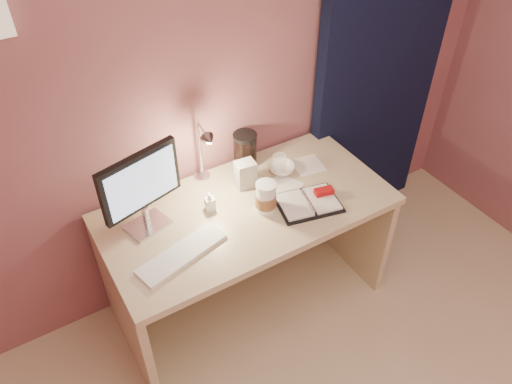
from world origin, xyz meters
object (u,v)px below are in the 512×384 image
lotion_bottle (210,201)px  dark_jar (245,151)px  keyboard (182,254)px  desk_lamp (209,151)px  clear_cup (280,166)px  bowl (282,168)px  product_box (245,174)px  planner (310,202)px  monitor (140,186)px  desk (241,230)px  coffee_cup (266,198)px

lotion_bottle → dark_jar: dark_jar is taller
keyboard → desk_lamp: desk_lamp is taller
clear_cup → keyboard: bearing=-160.0°
bowl → lotion_bottle: (-0.45, -0.06, 0.03)m
lotion_bottle → product_box: bearing=15.7°
clear_cup → bowl: 0.06m
bowl → desk_lamp: desk_lamp is taller
planner → lotion_bottle: lotion_bottle is taller
monitor → lotion_bottle: 0.36m
monitor → desk_lamp: 0.40m
bowl → product_box: 0.22m
desk → lotion_bottle: 0.32m
coffee_cup → clear_cup: bearing=42.8°
coffee_cup → bowl: size_ratio=1.19×
desk → product_box: (0.07, 0.07, 0.30)m
coffee_cup → dark_jar: (0.10, 0.36, 0.01)m
lotion_bottle → desk_lamp: size_ratio=0.28×
bowl → desk_lamp: 0.43m
keyboard → monitor: bearing=89.8°
clear_cup → desk_lamp: bearing=163.1°
coffee_cup → dark_jar: bearing=75.0°
product_box → desk_lamp: size_ratio=0.40×
keyboard → dark_jar: 0.70m
lotion_bottle → product_box: (0.23, 0.07, 0.02)m
keyboard → desk_lamp: (0.32, 0.34, 0.21)m
bowl → dark_jar: size_ratio=0.79×
desk_lamp → dark_jar: bearing=22.2°
lotion_bottle → product_box: 0.24m
clear_cup → product_box: (-0.19, 0.02, 0.01)m
coffee_cup → keyboard: bearing=-172.9°
bowl → lotion_bottle: lotion_bottle is taller
product_box → coffee_cup: bearing=-87.3°
dark_jar → desk_lamp: size_ratio=0.48×
bowl → dark_jar: dark_jar is taller
lotion_bottle → dark_jar: 0.39m
planner → clear_cup: clear_cup is taller
keyboard → coffee_cup: bearing=-7.2°
desk → bowl: bowl is taller
bowl → planner: bearing=-94.5°
monitor → lotion_bottle: size_ratio=4.11×
monitor → lotion_bottle: (0.30, -0.04, -0.20)m
monitor → product_box: monitor is taller
lotion_bottle → dark_jar: size_ratio=0.59×
keyboard → dark_jar: size_ratio=2.47×
monitor → clear_cup: size_ratio=3.26×
clear_cup → lotion_bottle: (-0.42, -0.04, -0.01)m
planner → dark_jar: size_ratio=1.99×
planner → desk_lamp: desk_lamp is taller
dark_jar → coffee_cup: bearing=-105.0°
monitor → lotion_bottle: bearing=-23.3°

